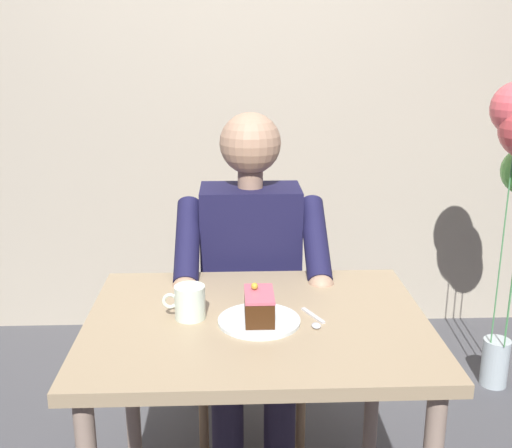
# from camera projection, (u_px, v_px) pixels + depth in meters

# --- Properties ---
(cafe_rear_panel) EXTENTS (6.40, 0.12, 3.00)m
(cafe_rear_panel) POSITION_uv_depth(u_px,v_px,m) (244.00, 40.00, 3.10)
(cafe_rear_panel) COLOR #B6AA95
(cafe_rear_panel) RESTS_ON ground
(dining_table) EXTENTS (0.97, 0.75, 0.74)m
(dining_table) POSITION_uv_depth(u_px,v_px,m) (257.00, 349.00, 1.79)
(dining_table) COLOR tan
(dining_table) RESTS_ON ground
(chair) EXTENTS (0.42, 0.42, 0.89)m
(chair) POSITION_uv_depth(u_px,v_px,m) (250.00, 307.00, 2.47)
(chair) COLOR tan
(chair) RESTS_ON ground
(seated_person) EXTENTS (0.53, 0.58, 1.26)m
(seated_person) POSITION_uv_depth(u_px,v_px,m) (251.00, 283.00, 2.26)
(seated_person) COLOR #19183C
(seated_person) RESTS_ON ground
(dessert_plate) EXTENTS (0.23, 0.23, 0.01)m
(dessert_plate) POSITION_uv_depth(u_px,v_px,m) (259.00, 321.00, 1.74)
(dessert_plate) COLOR white
(dessert_plate) RESTS_ON dining_table
(cake_slice) EXTENTS (0.08, 0.14, 0.10)m
(cake_slice) POSITION_uv_depth(u_px,v_px,m) (259.00, 306.00, 1.73)
(cake_slice) COLOR #3F210D
(cake_slice) RESTS_ON dessert_plate
(coffee_cup) EXTENTS (0.12, 0.09, 0.10)m
(coffee_cup) POSITION_uv_depth(u_px,v_px,m) (189.00, 302.00, 1.76)
(coffee_cup) COLOR silver
(coffee_cup) RESTS_ON dining_table
(dessert_spoon) EXTENTS (0.06, 0.14, 0.01)m
(dessert_spoon) POSITION_uv_depth(u_px,v_px,m) (315.00, 321.00, 1.74)
(dessert_spoon) COLOR silver
(dessert_spoon) RESTS_ON dining_table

